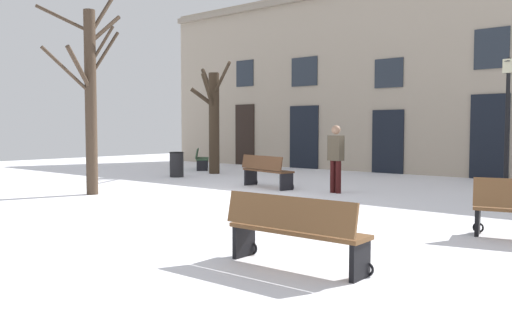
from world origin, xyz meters
The scene contains 10 objects.
ground_plane centered at (0.00, 0.00, 0.00)m, with size 35.26×35.26×0.00m, color white.
building_facade centered at (0.00, 9.28, 3.61)m, with size 22.04×0.60×7.14m.
tree_foreground centered at (-2.61, -1.40, 2.53)m, with size 1.39×2.25×5.40m.
tree_right_of_center centered at (-4.58, 4.86, 2.02)m, with size 2.61×1.63×3.92m.
streetlamp centered at (5.03, 6.01, 2.15)m, with size 0.30×0.30×3.50m.
litter_bin centered at (-4.58, 3.09, 0.43)m, with size 0.49×0.49×0.84m.
bench_back_to_back_right centered at (5.35, -3.81, 0.45)m, with size 1.82×0.51×0.87m.
bench_by_litter_bin centered at (-6.33, 5.92, 0.43)m, with size 1.55×1.56×0.84m.
bench_far_corner centered at (-0.22, 2.51, 0.47)m, with size 1.85×0.91×0.90m.
person_strolling centered at (1.87, 2.73, 0.96)m, with size 0.41×0.27×1.72m.
Camera 1 is at (8.98, -8.81, 1.65)m, focal length 37.28 mm.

